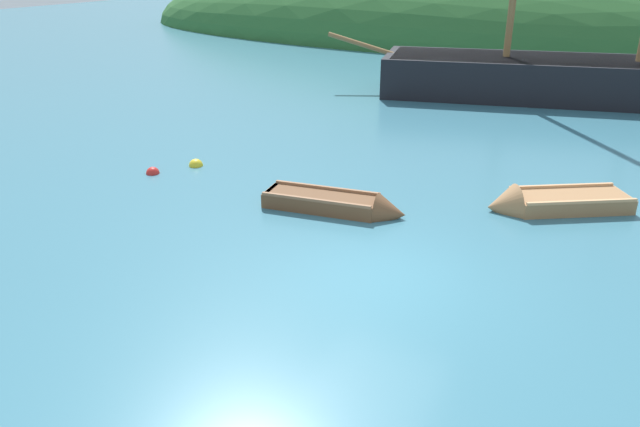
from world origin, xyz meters
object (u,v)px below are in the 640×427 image
at_px(rowboat_center, 548,205).
at_px(buoy_red, 153,173).
at_px(buoy_yellow, 196,166).
at_px(sailing_ship, 577,85).
at_px(rowboat_far, 341,206).

distance_m(rowboat_center, buoy_red, 10.40).
distance_m(rowboat_center, buoy_yellow, 9.56).
relative_size(sailing_ship, rowboat_far, 5.14).
relative_size(rowboat_center, rowboat_far, 0.96).
bearing_deg(sailing_ship, rowboat_far, 63.30).
bearing_deg(buoy_red, buoy_yellow, 61.19).
xyz_separation_m(sailing_ship, rowboat_center, (1.29, -12.83, -0.48)).
height_order(buoy_red, buoy_yellow, buoy_yellow).
height_order(rowboat_far, buoy_red, rowboat_far).
relative_size(sailing_ship, buoy_yellow, 44.48).
xyz_separation_m(sailing_ship, buoy_yellow, (-8.13, -14.48, -0.60)).
bearing_deg(sailing_ship, buoy_red, 44.93).
distance_m(sailing_ship, buoy_yellow, 16.62).
bearing_deg(rowboat_far, sailing_ship, 68.75).
relative_size(rowboat_far, buoy_red, 9.45).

